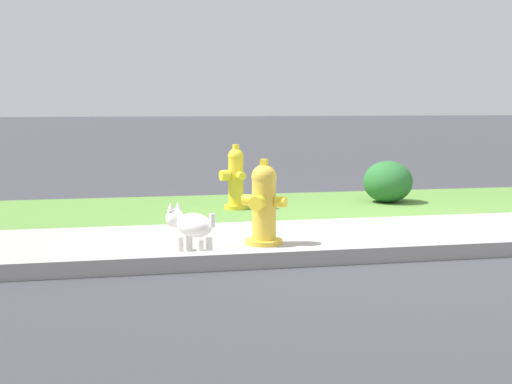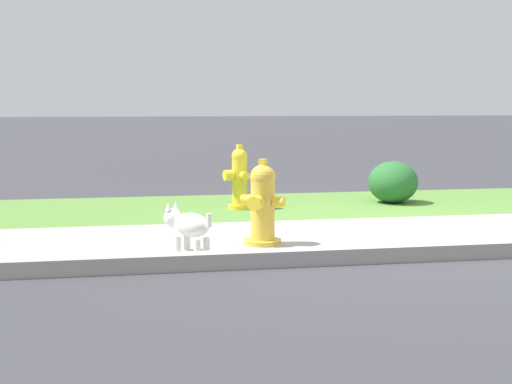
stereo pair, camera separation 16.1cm
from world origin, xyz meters
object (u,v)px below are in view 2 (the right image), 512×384
at_px(fire_hydrant_by_grass_verge, 239,178).
at_px(shrub_bush_mid_verge, 393,182).
at_px(fire_hydrant_at_driveway, 262,204).
at_px(small_white_dog, 188,225).

xyz_separation_m(fire_hydrant_by_grass_verge, shrub_bush_mid_verge, (1.89, 0.16, -0.10)).
bearing_deg(fire_hydrant_by_grass_verge, fire_hydrant_at_driveway, 161.24).
distance_m(fire_hydrant_at_driveway, shrub_bush_mid_verge, 3.02).
bearing_deg(shrub_bush_mid_verge, small_white_dog, -136.86).
relative_size(fire_hydrant_at_driveway, small_white_dog, 1.72).
bearing_deg(fire_hydrant_by_grass_verge, small_white_dog, 146.47).
height_order(small_white_dog, shrub_bush_mid_verge, shrub_bush_mid_verge).
distance_m(fire_hydrant_at_driveway, small_white_dog, 0.71).
relative_size(small_white_dog, shrub_bush_mid_verge, 0.72).
bearing_deg(small_white_dog, fire_hydrant_by_grass_verge, -58.39).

